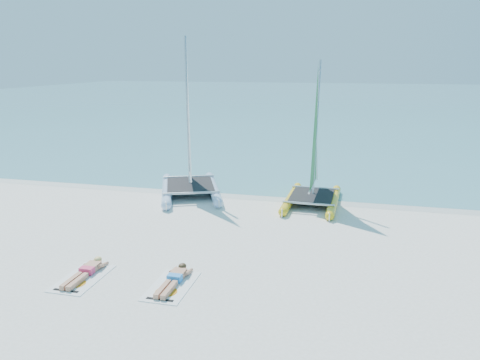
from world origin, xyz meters
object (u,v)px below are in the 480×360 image
object	(u,v)px
catamaran_blue	(189,147)
towel_a	(82,278)
towel_b	(171,286)
sunbather_a	(86,271)
catamaran_yellow	(315,157)
sunbather_b	(174,279)

from	to	relation	value
catamaran_blue	towel_a	size ratio (longest dim) A/B	3.75
towel_a	towel_b	size ratio (longest dim) A/B	1.00
sunbather_a	towel_b	size ratio (longest dim) A/B	0.93
towel_b	catamaran_yellow	bearing A→B (deg)	71.61
towel_b	catamaran_blue	bearing A→B (deg)	106.51
catamaran_blue	towel_b	distance (m)	9.07
catamaran_blue	sunbather_a	world-z (taller)	catamaran_blue
catamaran_blue	towel_a	distance (m)	8.85
towel_a	sunbather_a	world-z (taller)	sunbather_a
towel_a	sunbather_b	xyz separation A→B (m)	(2.47, 0.33, 0.11)
catamaran_yellow	sunbather_a	world-z (taller)	catamaran_yellow
catamaran_blue	sunbather_b	size ratio (longest dim) A/B	4.02
towel_a	catamaran_blue	bearing A→B (deg)	90.25
catamaran_yellow	towel_b	world-z (taller)	catamaran_yellow
towel_a	sunbather_b	distance (m)	2.50
towel_b	sunbather_b	size ratio (longest dim) A/B	1.07
catamaran_blue	towel_b	size ratio (longest dim) A/B	3.75
catamaran_yellow	towel_a	distance (m)	10.37
catamaran_blue	towel_b	world-z (taller)	catamaran_blue
catamaran_yellow	catamaran_blue	bearing A→B (deg)	-177.63
catamaran_yellow	sunbather_b	bearing A→B (deg)	-107.43
catamaran_yellow	sunbather_a	xyz separation A→B (m)	(-5.32, -8.52, -1.74)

